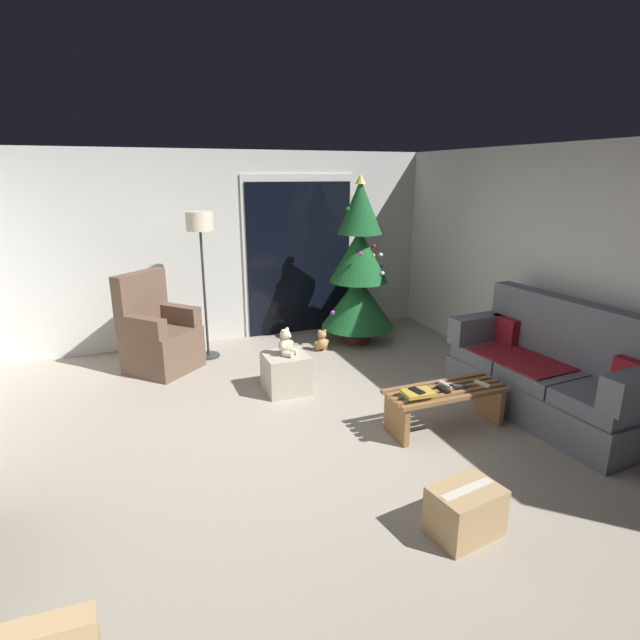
{
  "coord_description": "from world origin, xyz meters",
  "views": [
    {
      "loc": [
        -1.28,
        -3.58,
        2.2
      ],
      "look_at": [
        0.4,
        0.7,
        0.85
      ],
      "focal_mm": 28.0,
      "sensor_mm": 36.0,
      "label": 1
    }
  ],
  "objects_px": {
    "cardboard_box_taped_mid_floor": "(465,511)",
    "cell_phone": "(417,391)",
    "remote_graphite": "(458,386)",
    "teddy_bear_cream": "(286,344)",
    "armchair": "(158,336)",
    "ottoman": "(286,373)",
    "remote_black": "(443,389)",
    "teddy_bear_honey_by_tree": "(322,342)",
    "couch": "(551,374)",
    "remote_white": "(482,384)",
    "floor_lamp": "(201,236)",
    "remote_silver": "(446,384)",
    "christmas_tree": "(359,272)",
    "coffee_table": "(445,402)",
    "book_stack": "(417,394)"
  },
  "relations": [
    {
      "from": "remote_silver",
      "to": "remote_graphite",
      "type": "bearing_deg",
      "value": 124.05
    },
    {
      "from": "christmas_tree",
      "to": "floor_lamp",
      "type": "bearing_deg",
      "value": 175.43
    },
    {
      "from": "remote_white",
      "to": "ottoman",
      "type": "bearing_deg",
      "value": 121.99
    },
    {
      "from": "christmas_tree",
      "to": "cardboard_box_taped_mid_floor",
      "type": "height_order",
      "value": "christmas_tree"
    },
    {
      "from": "remote_black",
      "to": "teddy_bear_honey_by_tree",
      "type": "height_order",
      "value": "remote_black"
    },
    {
      "from": "armchair",
      "to": "teddy_bear_honey_by_tree",
      "type": "distance_m",
      "value": 2.01
    },
    {
      "from": "remote_black",
      "to": "ottoman",
      "type": "relative_size",
      "value": 0.35
    },
    {
      "from": "remote_graphite",
      "to": "remote_silver",
      "type": "relative_size",
      "value": 1.0
    },
    {
      "from": "remote_white",
      "to": "floor_lamp",
      "type": "distance_m",
      "value": 3.53
    },
    {
      "from": "armchair",
      "to": "coffee_table",
      "type": "bearing_deg",
      "value": -46.79
    },
    {
      "from": "cardboard_box_taped_mid_floor",
      "to": "teddy_bear_cream",
      "type": "bearing_deg",
      "value": 98.83
    },
    {
      "from": "remote_silver",
      "to": "teddy_bear_cream",
      "type": "height_order",
      "value": "teddy_bear_cream"
    },
    {
      "from": "cell_phone",
      "to": "armchair",
      "type": "height_order",
      "value": "armchair"
    },
    {
      "from": "book_stack",
      "to": "cardboard_box_taped_mid_floor",
      "type": "distance_m",
      "value": 1.24
    },
    {
      "from": "remote_graphite",
      "to": "teddy_bear_cream",
      "type": "xyz_separation_m",
      "value": [
        -1.18,
        1.29,
        0.13
      ]
    },
    {
      "from": "cell_phone",
      "to": "floor_lamp",
      "type": "relative_size",
      "value": 0.08
    },
    {
      "from": "couch",
      "to": "armchair",
      "type": "bearing_deg",
      "value": 142.97
    },
    {
      "from": "couch",
      "to": "remote_silver",
      "type": "bearing_deg",
      "value": 170.64
    },
    {
      "from": "ottoman",
      "to": "remote_silver",
      "type": "bearing_deg",
      "value": -47.69
    },
    {
      "from": "remote_graphite",
      "to": "teddy_bear_honey_by_tree",
      "type": "bearing_deg",
      "value": -146.65
    },
    {
      "from": "floor_lamp",
      "to": "teddy_bear_cream",
      "type": "relative_size",
      "value": 6.25
    },
    {
      "from": "cell_phone",
      "to": "teddy_bear_honey_by_tree",
      "type": "relative_size",
      "value": 0.5
    },
    {
      "from": "remote_black",
      "to": "ottoman",
      "type": "xyz_separation_m",
      "value": [
        -1.03,
        1.3,
        -0.19
      ]
    },
    {
      "from": "book_stack",
      "to": "teddy_bear_cream",
      "type": "relative_size",
      "value": 0.93
    },
    {
      "from": "cell_phone",
      "to": "teddy_bear_honey_by_tree",
      "type": "height_order",
      "value": "cell_phone"
    },
    {
      "from": "cardboard_box_taped_mid_floor",
      "to": "cell_phone",
      "type": "bearing_deg",
      "value": 73.14
    },
    {
      "from": "armchair",
      "to": "ottoman",
      "type": "relative_size",
      "value": 2.57
    },
    {
      "from": "remote_graphite",
      "to": "remote_silver",
      "type": "height_order",
      "value": "same"
    },
    {
      "from": "cell_phone",
      "to": "ottoman",
      "type": "relative_size",
      "value": 0.33
    },
    {
      "from": "ottoman",
      "to": "couch",
      "type": "bearing_deg",
      "value": -32.86
    },
    {
      "from": "armchair",
      "to": "teddy_bear_honey_by_tree",
      "type": "xyz_separation_m",
      "value": [
        1.99,
        -0.11,
        -0.28
      ]
    },
    {
      "from": "remote_silver",
      "to": "floor_lamp",
      "type": "relative_size",
      "value": 0.09
    },
    {
      "from": "remote_graphite",
      "to": "teddy_bear_honey_by_tree",
      "type": "xyz_separation_m",
      "value": [
        -0.38,
        2.32,
        -0.27
      ]
    },
    {
      "from": "book_stack",
      "to": "cell_phone",
      "type": "relative_size",
      "value": 1.83
    },
    {
      "from": "remote_silver",
      "to": "book_stack",
      "type": "relative_size",
      "value": 0.59
    },
    {
      "from": "remote_graphite",
      "to": "christmas_tree",
      "type": "distance_m",
      "value": 2.55
    },
    {
      "from": "remote_black",
      "to": "cardboard_box_taped_mid_floor",
      "type": "bearing_deg",
      "value": -121.62
    },
    {
      "from": "teddy_bear_cream",
      "to": "cardboard_box_taped_mid_floor",
      "type": "height_order",
      "value": "teddy_bear_cream"
    },
    {
      "from": "remote_black",
      "to": "teddy_bear_honey_by_tree",
      "type": "bearing_deg",
      "value": 92.14
    },
    {
      "from": "coffee_table",
      "to": "christmas_tree",
      "type": "relative_size",
      "value": 0.5
    },
    {
      "from": "remote_silver",
      "to": "cell_phone",
      "type": "height_order",
      "value": "cell_phone"
    },
    {
      "from": "cell_phone",
      "to": "teddy_bear_cream",
      "type": "distance_m",
      "value": 1.52
    },
    {
      "from": "couch",
      "to": "remote_graphite",
      "type": "xyz_separation_m",
      "value": [
        -0.97,
        0.09,
        -0.01
      ]
    },
    {
      "from": "remote_graphite",
      "to": "remote_silver",
      "type": "distance_m",
      "value": 0.11
    },
    {
      "from": "teddy_bear_cream",
      "to": "coffee_table",
      "type": "bearing_deg",
      "value": -49.9
    },
    {
      "from": "christmas_tree",
      "to": "armchair",
      "type": "xyz_separation_m",
      "value": [
        -2.57,
        -0.04,
        -0.57
      ]
    },
    {
      "from": "remote_graphite",
      "to": "teddy_bear_cream",
      "type": "distance_m",
      "value": 1.76
    },
    {
      "from": "book_stack",
      "to": "teddy_bear_cream",
      "type": "distance_m",
      "value": 1.52
    },
    {
      "from": "coffee_table",
      "to": "ottoman",
      "type": "relative_size",
      "value": 2.5
    },
    {
      "from": "book_stack",
      "to": "ottoman",
      "type": "xyz_separation_m",
      "value": [
        -0.75,
        1.33,
        -0.21
      ]
    }
  ]
}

